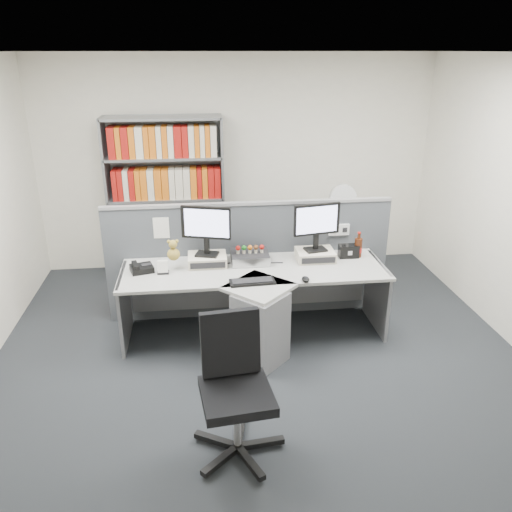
{
  "coord_description": "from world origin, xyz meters",
  "views": [
    {
      "loc": [
        -0.52,
        -3.79,
        2.72
      ],
      "look_at": [
        0.0,
        0.65,
        0.92
      ],
      "focal_mm": 36.1,
      "sensor_mm": 36.0,
      "label": 1
    }
  ],
  "objects": [
    {
      "name": "mouse",
      "position": [
        0.44,
        0.47,
        0.74
      ],
      "size": [
        0.07,
        0.11,
        0.04
      ],
      "primitive_type": "ellipsoid",
      "color": "black",
      "rests_on": "desk"
    },
    {
      "name": "desk_fan",
      "position": [
        1.2,
        1.99,
        1.04
      ],
      "size": [
        0.32,
        0.19,
        0.54
      ],
      "color": "white",
      "rests_on": "filing_cabinet"
    },
    {
      "name": "keyboard",
      "position": [
        -0.05,
        0.49,
        0.73
      ],
      "size": [
        0.43,
        0.18,
        0.03
      ],
      "color": "black",
      "rests_on": "desk"
    },
    {
      "name": "shelving_unit",
      "position": [
        -0.9,
        2.44,
        0.98
      ],
      "size": [
        1.41,
        0.4,
        2.0
      ],
      "color": "gray",
      "rests_on": "ground"
    },
    {
      "name": "room_shell",
      "position": [
        0.0,
        0.0,
        1.79
      ],
      "size": [
        5.04,
        5.54,
        2.72
      ],
      "color": "white",
      "rests_on": "ground"
    },
    {
      "name": "desktop_pc",
      "position": [
        -0.02,
        1.0,
        0.77
      ],
      "size": [
        0.38,
        0.34,
        0.1
      ],
      "color": "black",
      "rests_on": "desk"
    },
    {
      "name": "partition",
      "position": [
        0.0,
        1.25,
        0.65
      ],
      "size": [
        3.0,
        0.08,
        1.27
      ],
      "color": "#4C5056",
      "rests_on": "ground"
    },
    {
      "name": "speaker",
      "position": [
        1.0,
        1.0,
        0.79
      ],
      "size": [
        0.2,
        0.11,
        0.13
      ],
      "primitive_type": "cube",
      "color": "black",
      "rests_on": "desk"
    },
    {
      "name": "desk_calendar",
      "position": [
        -0.88,
        0.8,
        0.78
      ],
      "size": [
        0.11,
        0.08,
        0.13
      ],
      "color": "black",
      "rests_on": "desk"
    },
    {
      "name": "desk",
      "position": [
        0.0,
        0.6,
        0.46
      ],
      "size": [
        2.6,
        1.2,
        0.72
      ],
      "color": "#ADACA6",
      "rests_on": "ground"
    },
    {
      "name": "monitor_right",
      "position": [
        0.65,
        0.98,
        1.11
      ],
      "size": [
        0.48,
        0.19,
        0.49
      ],
      "color": "black",
      "rests_on": "monitor_riser_right"
    },
    {
      "name": "ground",
      "position": [
        0.0,
        0.0,
        0.0
      ],
      "size": [
        5.5,
        5.5,
        0.0
      ],
      "primitive_type": "plane",
      "color": "#2D3035",
      "rests_on": "ground"
    },
    {
      "name": "monitor_riser_right",
      "position": [
        0.65,
        0.98,
        0.77
      ],
      "size": [
        0.38,
        0.31,
        0.1
      ],
      "color": "beige",
      "rests_on": "desk"
    },
    {
      "name": "plush_toy",
      "position": [
        -0.78,
        0.88,
        0.91
      ],
      "size": [
        0.12,
        0.12,
        0.21
      ],
      "color": "olive",
      "rests_on": "monitor_riser_left"
    },
    {
      "name": "figurines",
      "position": [
        -0.02,
        0.98,
        0.87
      ],
      "size": [
        0.29,
        0.05,
        0.09
      ],
      "color": "beige",
      "rests_on": "desktop_pc"
    },
    {
      "name": "desk_phone",
      "position": [
        -1.09,
        0.88,
        0.75
      ],
      "size": [
        0.26,
        0.24,
        0.09
      ],
      "color": "black",
      "rests_on": "desk"
    },
    {
      "name": "monitor_left",
      "position": [
        -0.45,
        0.98,
        1.12
      ],
      "size": [
        0.48,
        0.21,
        0.5
      ],
      "color": "black",
      "rests_on": "monitor_riser_left"
    },
    {
      "name": "monitor_riser_left",
      "position": [
        -0.45,
        0.98,
        0.77
      ],
      "size": [
        0.38,
        0.31,
        0.1
      ],
      "color": "beige",
      "rests_on": "desk"
    },
    {
      "name": "filing_cabinet",
      "position": [
        1.2,
        1.99,
        0.35
      ],
      "size": [
        0.45,
        0.61,
        0.7
      ],
      "color": "gray",
      "rests_on": "ground"
    },
    {
      "name": "office_chair",
      "position": [
        -0.32,
        -0.78,
        0.54
      ],
      "size": [
        0.66,
        0.67,
        1.02
      ],
      "color": "silver",
      "rests_on": "ground"
    },
    {
      "name": "cola_bottle",
      "position": [
        1.1,
        1.0,
        0.82
      ],
      "size": [
        0.08,
        0.08,
        0.27
      ],
      "color": "#3F190A",
      "rests_on": "desk"
    }
  ]
}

